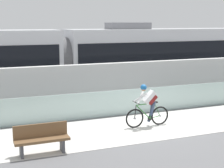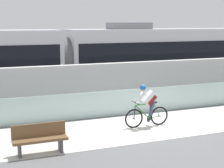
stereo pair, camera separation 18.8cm
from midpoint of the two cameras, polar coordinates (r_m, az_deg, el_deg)
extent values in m
plane|color=slate|center=(13.20, 5.90, -6.86)|extent=(200.00, 200.00, 0.00)
cube|color=silver|center=(13.20, 5.90, -6.83)|extent=(32.00, 3.20, 0.01)
cube|color=#ADC6C1|center=(14.67, 2.59, -2.91)|extent=(32.00, 0.05, 1.07)
cube|color=silver|center=(16.20, -0.02, -0.01)|extent=(32.00, 0.36, 1.98)
cube|color=#595654|center=(18.67, -2.84, -1.73)|extent=(32.00, 0.08, 0.01)
cube|color=#595654|center=(20.01, -4.18, -0.94)|extent=(32.00, 0.08, 0.01)
cube|color=#232326|center=(18.46, -14.98, -1.08)|extent=(1.40, 1.88, 0.20)
cylinder|color=black|center=(17.77, -14.69, -1.70)|extent=(0.60, 0.10, 0.60)
cylinder|color=black|center=(19.17, -15.23, -0.87)|extent=(0.60, 0.10, 0.60)
cube|color=silver|center=(20.71, 7.35, 4.68)|extent=(11.00, 2.50, 3.10)
cube|color=black|center=(20.68, 7.38, 5.65)|extent=(10.56, 2.54, 1.04)
cube|color=#4C4C51|center=(20.88, 7.27, 0.94)|extent=(10.78, 2.53, 0.28)
cube|color=slate|center=(19.73, 2.36, 9.52)|extent=(2.40, 1.10, 0.36)
cube|color=#232326|center=(19.47, -1.85, -0.17)|extent=(1.40, 1.88, 0.20)
cylinder|color=black|center=(18.81, -1.10, -0.71)|extent=(0.60, 0.10, 0.60)
cylinder|color=black|center=(20.14, -2.54, 0.01)|extent=(0.60, 0.10, 0.60)
cube|color=#232326|center=(22.81, 15.02, 1.02)|extent=(1.40, 1.88, 0.20)
cylinder|color=black|center=(22.25, 16.12, 0.59)|extent=(0.60, 0.10, 0.60)
cylinder|color=black|center=(23.39, 13.97, 1.14)|extent=(0.60, 0.10, 0.60)
cylinder|color=#59595B|center=(18.61, -8.36, 4.05)|extent=(0.60, 2.30, 2.30)
torus|color=black|center=(12.82, 3.32, -5.66)|extent=(0.72, 0.06, 0.72)
cylinder|color=#99999E|center=(12.82, 3.32, -5.66)|extent=(0.07, 0.10, 0.07)
torus|color=black|center=(13.28, 7.44, -5.17)|extent=(0.72, 0.06, 0.72)
cylinder|color=#99999E|center=(13.28, 7.44, -5.17)|extent=(0.07, 0.10, 0.07)
cylinder|color=#337233|center=(12.90, 4.69, -4.58)|extent=(0.60, 0.04, 0.58)
cylinder|color=#337233|center=(13.07, 6.18, -4.35)|extent=(0.22, 0.04, 0.59)
cylinder|color=#337233|center=(12.87, 5.07, -3.30)|extent=(0.76, 0.04, 0.07)
cylinder|color=#337233|center=(13.19, 6.63, -5.39)|extent=(0.43, 0.03, 0.09)
cylinder|color=#337233|center=(13.16, 7.00, -4.13)|extent=(0.27, 0.02, 0.53)
cylinder|color=black|center=(12.76, 3.43, -4.59)|extent=(0.08, 0.03, 0.49)
cube|color=black|center=(13.03, 6.55, -2.99)|extent=(0.24, 0.10, 0.05)
cylinder|color=black|center=(12.69, 3.55, -3.08)|extent=(0.03, 0.58, 0.03)
cylinder|color=#262628|center=(13.10, 5.80, -5.62)|extent=(0.18, 0.02, 0.18)
cube|color=silver|center=(12.89, 5.71, -2.15)|extent=(0.50, 0.28, 0.51)
cube|color=maroon|center=(12.95, 6.07, -2.51)|extent=(0.38, 0.30, 0.38)
sphere|color=#997051|center=(12.71, 4.78, -0.72)|extent=(0.20, 0.20, 0.20)
sphere|color=#195999|center=(12.70, 4.78, -0.57)|extent=(0.23, 0.23, 0.23)
cylinder|color=silver|center=(12.73, 4.28, -2.24)|extent=(0.44, 0.41, 0.41)
cylinder|color=silver|center=(12.73, 4.28, -2.24)|extent=(0.44, 0.41, 0.41)
cylinder|color=#384766|center=(13.07, 6.10, -4.55)|extent=(0.29, 0.33, 0.80)
cylinder|color=#384766|center=(13.03, 6.11, -3.96)|extent=(0.29, 0.33, 0.54)
cube|color=brown|center=(10.51, -11.91, -8.96)|extent=(1.60, 0.44, 0.08)
cube|color=brown|center=(10.62, -12.15, -7.40)|extent=(1.60, 0.06, 0.40)
cube|color=#4C4C51|center=(10.52, -15.13, -10.51)|extent=(0.08, 0.36, 0.41)
cube|color=#4C4C51|center=(10.70, -8.65, -9.90)|extent=(0.08, 0.36, 0.41)
camera|label=1|loc=(0.09, -90.37, -0.07)|focal=55.75mm
camera|label=2|loc=(0.09, 89.63, 0.07)|focal=55.75mm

